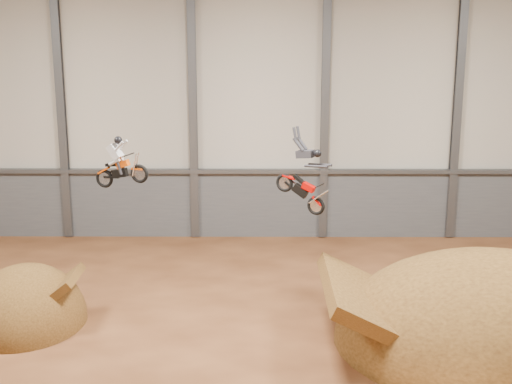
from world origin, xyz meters
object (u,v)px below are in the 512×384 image
takeoff_ramp (27,323)px  landing_ramp (491,343)px  fmx_rider_a (123,159)px  fmx_rider_b (297,169)px

takeoff_ramp → landing_ramp: 17.12m
takeoff_ramp → landing_ramp: size_ratio=0.47×
fmx_rider_a → takeoff_ramp: bearing=-154.9°
takeoff_ramp → landing_ramp: landing_ramp is taller
landing_ramp → fmx_rider_a: size_ratio=5.15×
landing_ramp → fmx_rider_a: 14.74m
fmx_rider_b → landing_ramp: bearing=9.5°
takeoff_ramp → fmx_rider_a: size_ratio=2.40×
fmx_rider_a → fmx_rider_b: bearing=23.4°
landing_ramp → fmx_rider_a: (-13.20, 2.03, 6.25)m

